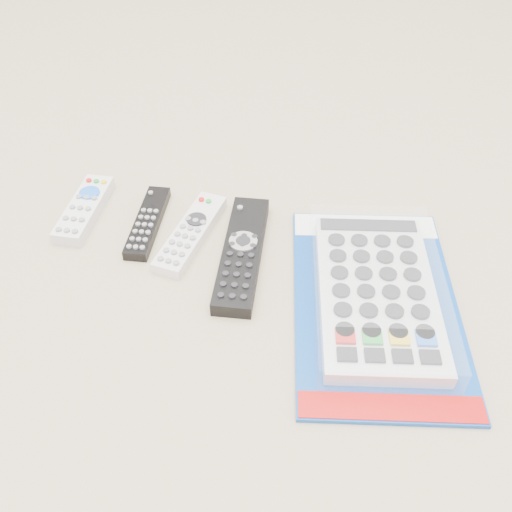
% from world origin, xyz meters
% --- Properties ---
extents(remote_small_grey, '(0.06, 0.16, 0.02)m').
position_xyz_m(remote_small_grey, '(-0.25, 0.05, 0.01)').
color(remote_small_grey, silver).
rests_on(remote_small_grey, ground).
extents(remote_slim_black, '(0.05, 0.16, 0.02)m').
position_xyz_m(remote_slim_black, '(-0.14, 0.05, 0.01)').
color(remote_slim_black, black).
rests_on(remote_slim_black, ground).
extents(remote_silver_dvd, '(0.06, 0.18, 0.02)m').
position_xyz_m(remote_silver_dvd, '(-0.07, 0.04, 0.01)').
color(remote_silver_dvd, silver).
rests_on(remote_silver_dvd, ground).
extents(remote_large_black, '(0.08, 0.23, 0.03)m').
position_xyz_m(remote_large_black, '(0.02, 0.02, 0.01)').
color(remote_large_black, black).
rests_on(remote_large_black, ground).
extents(jumbo_remote_packaged, '(0.29, 0.40, 0.05)m').
position_xyz_m(jumbo_remote_packaged, '(0.22, -0.02, 0.02)').
color(jumbo_remote_packaged, navy).
rests_on(jumbo_remote_packaged, ground).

